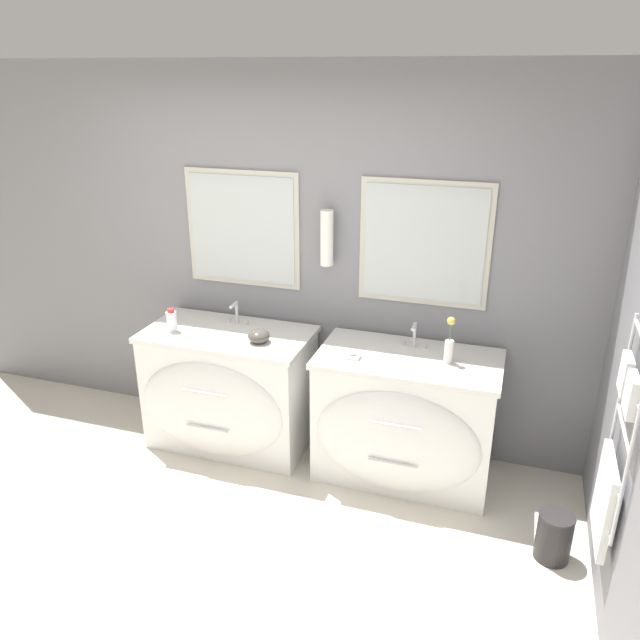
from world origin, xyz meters
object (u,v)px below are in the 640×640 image
amenity_bowl (259,336)px  waste_bin (554,536)px  flower_vase (449,345)px  vanity_left (228,389)px  vanity_right (404,419)px  toiletry_bottle (172,321)px

amenity_bowl → waste_bin: amenity_bowl is taller
amenity_bowl → flower_vase: flower_vase is taller
amenity_bowl → vanity_left: bearing=170.2°
vanity_left → amenity_bowl: bearing=-9.8°
waste_bin → vanity_right: bearing=152.8°
amenity_bowl → flower_vase: 1.23m
vanity_right → amenity_bowl: bearing=-177.2°
vanity_right → flower_vase: flower_vase is taller
vanity_left → toiletry_bottle: toiletry_bottle is taller
vanity_left → waste_bin: size_ratio=4.00×
vanity_right → waste_bin: (0.94, -0.49, -0.29)m
vanity_left → flower_vase: (1.50, 0.04, 0.54)m
vanity_right → waste_bin: bearing=-27.2°
vanity_left → amenity_bowl: 0.54m
vanity_left → toiletry_bottle: 0.62m
vanity_right → flower_vase: size_ratio=3.84×
vanity_right → waste_bin: vanity_right is taller
vanity_left → waste_bin: bearing=-12.4°
amenity_bowl → waste_bin: 2.11m
flower_vase → amenity_bowl: bearing=-176.0°
toiletry_bottle → amenity_bowl: bearing=1.3°
vanity_right → amenity_bowl: size_ratio=7.92×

